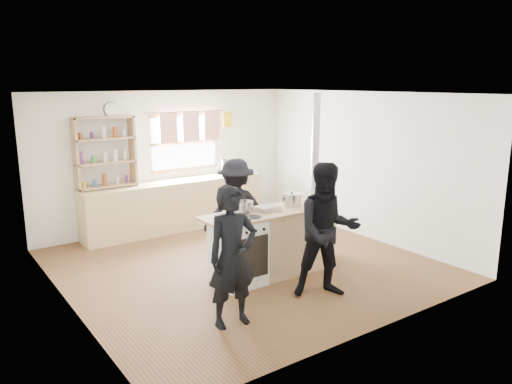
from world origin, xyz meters
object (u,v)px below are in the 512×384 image
skillet_greens (239,219)px  roast_tray (268,208)px  thermos (224,168)px  stockpot_counter (292,199)px  person_near_right (327,231)px  bread_board (316,201)px  flue_heater (314,215)px  stockpot_stove (245,207)px  person_far (236,210)px  cooking_island (274,242)px  person_near_left (232,257)px

skillet_greens → roast_tray: bearing=19.8°
thermos → roast_tray: 2.93m
stockpot_counter → person_near_right: 1.04m
bread_board → skillet_greens: bearing=-176.6°
flue_heater → stockpot_stove: bearing=-173.7°
stockpot_stove → person_far: size_ratio=0.15×
thermos → cooking_island: thermos is taller
thermos → bread_board: thermos is taller
thermos → flue_heater: 2.56m
thermos → bread_board: size_ratio=0.87×
thermos → skillet_greens: thermos is taller
bread_board → person_near_right: person_near_right is taller
skillet_greens → flue_heater: flue_heater is taller
flue_heater → person_near_left: flue_heater is taller
roast_tray → person_far: size_ratio=0.21×
cooking_island → skillet_greens: bearing=-163.7°
roast_tray → person_near_right: bearing=-77.5°
thermos → person_far: person_far is taller
thermos → stockpot_stove: (-1.32, -2.68, -0.03)m
roast_tray → flue_heater: (1.05, 0.23, -0.31)m
stockpot_counter → person_near_right: person_near_right is taller
roast_tray → stockpot_counter: (0.45, 0.03, 0.06)m
roast_tray → person_near_left: 1.51m
flue_heater → skillet_greens: bearing=-164.8°
person_near_left → roast_tray: bearing=44.3°
skillet_greens → stockpot_stove: bearing=46.3°
roast_tray → person_far: (0.01, 0.81, -0.19)m
flue_heater → person_far: 1.20m
flue_heater → person_near_right: (-0.84, -1.20, 0.20)m
thermos → skillet_greens: (-1.60, -2.98, -0.08)m
stockpot_stove → person_near_left: bearing=-129.8°
flue_heater → person_far: size_ratio=1.62×
roast_tray → stockpot_stove: stockpot_stove is taller
cooking_island → person_near_left: bearing=-143.8°
thermos → flue_heater: flue_heater is taller
cooking_island → person_far: (-0.10, 0.82, 0.31)m
person_near_right → cooking_island: bearing=124.4°
stockpot_stove → stockpot_counter: (0.77, -0.05, 0.01)m
cooking_island → person_near_right: 1.03m
stockpot_counter → bread_board: stockpot_counter is taller
stockpot_counter → person_near_right: size_ratio=0.16×
stockpot_stove → skillet_greens: bearing=-133.7°
roast_tray → flue_heater: bearing=12.4°
bread_board → person_near_right: (-0.56, -0.83, -0.13)m
person_far → flue_heater: bearing=161.4°
thermos → person_near_right: size_ratio=0.17×
stockpot_stove → roast_tray: bearing=-14.2°
person_near_left → thermos: bearing=65.1°
stockpot_counter → bread_board: bearing=-27.9°
person_far → person_near_right: bearing=106.9°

